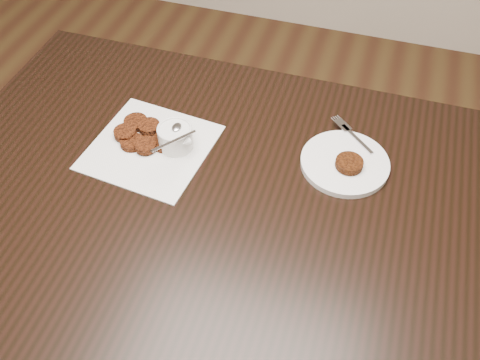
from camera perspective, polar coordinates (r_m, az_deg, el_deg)
name	(u,v)px	position (r m, az deg, el deg)	size (l,w,h in m)	color
table	(242,288)	(1.43, 0.18, -11.75)	(1.43, 0.92, 0.75)	black
napkin	(151,147)	(1.24, -9.75, 3.55)	(0.27, 0.27, 0.00)	silver
sauce_ramekin	(174,128)	(1.20, -7.21, 5.70)	(0.11, 0.11, 0.11)	silver
patty_cluster	(141,135)	(1.26, -10.73, 4.89)	(0.20, 0.20, 0.02)	#65270D
plate_with_patty	(345,161)	(1.20, 11.43, 2.09)	(0.20, 0.20, 0.03)	silver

